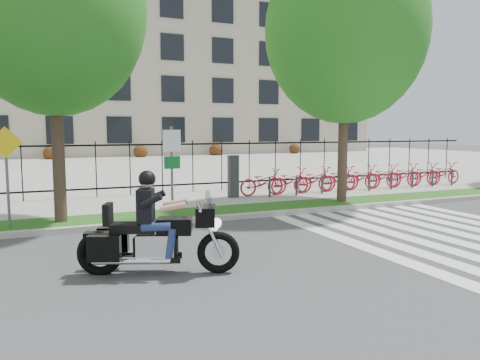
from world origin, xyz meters
name	(u,v)px	position (x,y,z in m)	size (l,w,h in m)	color
ground	(276,259)	(0.00, 0.00, 0.00)	(120.00, 120.00, 0.00)	#3B3B3D
curb	(208,219)	(0.00, 4.10, 0.07)	(60.00, 0.20, 0.15)	#A3A09A
grass_verge	(198,214)	(0.00, 4.95, 0.07)	(60.00, 1.50, 0.15)	#244E13
sidewalk	(175,202)	(0.00, 7.45, 0.07)	(60.00, 3.50, 0.15)	#99978F
plaza	(106,166)	(0.00, 25.00, 0.05)	(80.00, 34.00, 0.10)	#99978F
crosswalk_stripes	(454,236)	(4.83, 0.00, 0.01)	(5.70, 8.00, 0.01)	silver
iron_fence	(162,167)	(0.00, 9.20, 1.15)	(30.00, 0.06, 2.00)	black
office_building	(78,59)	(0.00, 44.92, 9.97)	(60.00, 21.90, 20.15)	#ACA18B
lamp_post_right	(341,117)	(10.00, 12.00, 3.21)	(1.06, 0.70, 4.25)	black
street_tree_1	(52,8)	(-3.79, 4.95, 5.59)	(4.70, 4.70, 8.15)	#39271F
street_tree_2	(346,30)	(5.10, 4.95, 5.77)	(5.27, 5.27, 8.66)	#39271F
bike_share_station	(360,177)	(7.60, 7.20, 0.64)	(11.11, 0.87, 1.50)	#2D2D33
sign_pole_regulatory	(172,159)	(-0.87, 4.58, 1.74)	(0.50, 0.09, 2.50)	#59595B
sign_pole_warning	(6,163)	(-4.99, 4.58, 1.74)	(0.78, 0.09, 2.49)	#59595B
motorcycle_rider	(157,233)	(-2.38, -0.02, 0.74)	(2.75, 1.46, 2.23)	black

